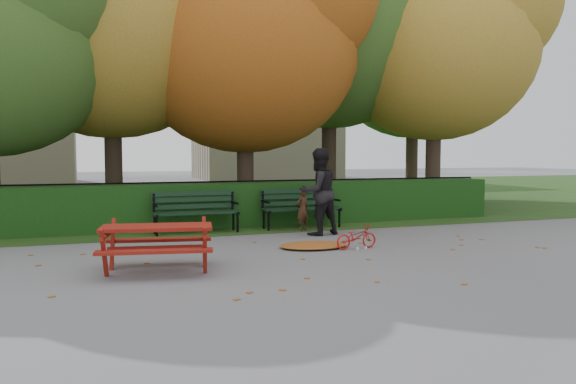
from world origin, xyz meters
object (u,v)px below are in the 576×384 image
object	(u,v)px
adult	(319,192)
child	(302,210)
tree_e	(449,36)
tree_b	(126,5)
tree_c	(260,32)
picnic_table	(157,236)
bicycle	(356,237)
tree_d	(345,9)
bench_left	(195,208)
bench_right	(300,205)
tree_g	(425,53)

from	to	relation	value
adult	child	bearing A→B (deg)	-95.70
tree_e	child	distance (m)	7.68
tree_b	tree_c	distance (m)	3.42
picnic_table	bicycle	world-z (taller)	picnic_table
tree_d	bench_left	world-z (taller)	tree_d
bench_left	bicycle	xyz separation A→B (m)	(2.31, -2.99, -0.30)
bench_left	adult	distance (m)	2.66
picnic_table	adult	xyz separation A→B (m)	(3.59, 2.55, 0.38)
bench_left	child	world-z (taller)	child
bench_right	bicycle	size ratio (longest dim) A/B	2.20
tree_b	tree_e	distance (m)	9.03
tree_c	tree_g	world-z (taller)	tree_g
bench_left	adult	world-z (taller)	adult
tree_g	bicycle	bearing A→B (deg)	-128.98
tree_e	tree_g	xyz separation A→B (m)	(1.81, 3.99, 0.29)
tree_e	adult	size ratio (longest dim) A/B	4.53
bench_left	tree_e	bearing A→B (deg)	14.81
tree_e	bench_left	size ratio (longest dim) A/B	4.53
tree_b	tree_g	size ratio (longest dim) A/B	1.03
bicycle	bench_right	bearing A→B (deg)	-8.94
picnic_table	bench_left	bearing A→B (deg)	82.13
bench_right	bicycle	bearing A→B (deg)	-91.67
child	adult	bearing A→B (deg)	73.32
child	bench_right	bearing A→B (deg)	-130.32
tree_g	child	world-z (taller)	tree_g
tree_e	picnic_table	xyz separation A→B (m)	(-9.07, -5.80, -4.57)
tree_b	adult	xyz separation A→B (m)	(3.49, -4.23, -4.50)
tree_e	tree_g	bearing A→B (deg)	65.60
bench_right	tree_d	bearing A→B (deg)	51.77
tree_e	picnic_table	size ratio (longest dim) A/B	4.64
tree_c	bench_left	world-z (taller)	tree_c
tree_b	tree_c	bearing A→B (deg)	-13.45
tree_c	bench_right	bearing A→B (deg)	-83.30
tree_c	bench_right	xyz separation A→B (m)	(0.27, -2.26, -4.30)
child	bench_left	bearing A→B (deg)	-36.83
child	bicycle	bearing A→B (deg)	66.99
tree_b	bench_right	size ratio (longest dim) A/B	4.88
tree_c	adult	distance (m)	5.22
bench_left	picnic_table	size ratio (longest dim) A/B	1.02
tree_b	adult	bearing A→B (deg)	-50.44
tree_d	tree_e	xyz separation A→B (m)	(2.64, -1.46, -0.90)
bench_right	tree_g	bearing A→B (deg)	39.95
bench_right	bench_left	bearing A→B (deg)	180.00
tree_c	tree_d	world-z (taller)	tree_d
tree_b	tree_c	world-z (taller)	tree_b
tree_c	tree_b	bearing A→B (deg)	166.55
bicycle	tree_d	bearing A→B (deg)	-31.01
bench_right	bicycle	world-z (taller)	bench_right
child	tree_d	bearing A→B (deg)	-150.27
tree_e	tree_g	world-z (taller)	tree_g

